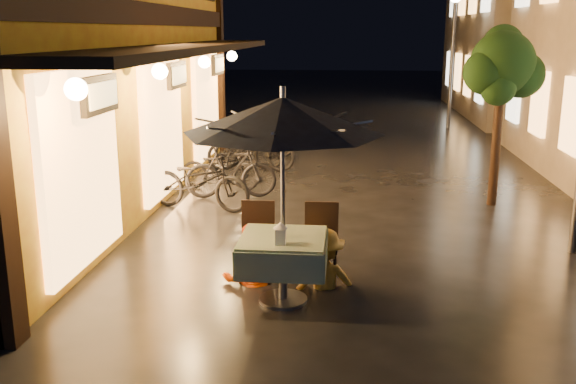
# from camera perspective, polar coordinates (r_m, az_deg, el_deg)

# --- Properties ---
(ground) EXTENTS (90.00, 90.00, 0.00)m
(ground) POSITION_cam_1_polar(r_m,az_deg,el_deg) (7.55, 6.53, -9.63)
(ground) COLOR black
(ground) RESTS_ON ground
(east_building_far) EXTENTS (7.30, 10.30, 7.30)m
(east_building_far) POSITION_cam_1_polar(r_m,az_deg,el_deg) (26.08, 23.31, 14.40)
(east_building_far) COLOR #C1AF97
(east_building_far) RESTS_ON ground
(street_tree) EXTENTS (1.43, 1.20, 3.15)m
(street_tree) POSITION_cam_1_polar(r_m,az_deg,el_deg) (11.74, 18.56, 10.43)
(street_tree) COLOR black
(street_tree) RESTS_ON ground
(streetlamp_far) EXTENTS (0.36, 0.36, 4.23)m
(streetlamp_far) POSITION_cam_1_polar(r_m,az_deg,el_deg) (21.16, 14.49, 13.39)
(streetlamp_far) COLOR #59595E
(streetlamp_far) RESTS_ON ground
(cafe_table) EXTENTS (0.99, 0.99, 0.78)m
(cafe_table) POSITION_cam_1_polar(r_m,az_deg,el_deg) (7.30, -0.44, -5.44)
(cafe_table) COLOR #59595E
(cafe_table) RESTS_ON ground
(patio_umbrella) EXTENTS (2.21, 2.21, 2.46)m
(patio_umbrella) POSITION_cam_1_polar(r_m,az_deg,el_deg) (6.94, -0.47, 6.80)
(patio_umbrella) COLOR #59595E
(patio_umbrella) RESTS_ON ground
(cafe_chair_left) EXTENTS (0.42, 0.42, 0.97)m
(cafe_chair_left) POSITION_cam_1_polar(r_m,az_deg,el_deg) (8.06, -2.75, -3.92)
(cafe_chair_left) COLOR black
(cafe_chair_left) RESTS_ON ground
(cafe_chair_right) EXTENTS (0.42, 0.42, 0.97)m
(cafe_chair_right) POSITION_cam_1_polar(r_m,az_deg,el_deg) (7.99, 2.96, -4.09)
(cafe_chair_right) COLOR black
(cafe_chair_right) RESTS_ON ground
(table_lantern) EXTENTS (0.16, 0.16, 0.25)m
(table_lantern) POSITION_cam_1_polar(r_m,az_deg,el_deg) (6.95, -0.67, -3.58)
(table_lantern) COLOR white
(table_lantern) RESTS_ON cafe_table
(person_orange) EXTENTS (0.83, 0.74, 1.43)m
(person_orange) POSITION_cam_1_polar(r_m,az_deg,el_deg) (7.87, -3.46, -3.01)
(person_orange) COLOR #E54500
(person_orange) RESTS_ON ground
(person_yellow) EXTENTS (1.01, 0.76, 1.39)m
(person_yellow) POSITION_cam_1_polar(r_m,az_deg,el_deg) (7.73, 3.24, -3.49)
(person_yellow) COLOR gold
(person_yellow) RESTS_ON ground
(bicycle_0) EXTENTS (2.01, 1.11, 1.00)m
(bicycle_0) POSITION_cam_1_polar(r_m,az_deg,el_deg) (11.22, -7.91, 0.95)
(bicycle_0) COLOR black
(bicycle_0) RESTS_ON ground
(bicycle_1) EXTENTS (1.76, 0.78, 1.02)m
(bicycle_1) POSITION_cam_1_polar(r_m,az_deg,el_deg) (11.93, -5.10, 1.87)
(bicycle_1) COLOR black
(bicycle_1) RESTS_ON ground
(bicycle_2) EXTENTS (1.63, 0.66, 0.84)m
(bicycle_2) POSITION_cam_1_polar(r_m,az_deg,el_deg) (12.66, -6.05, 2.14)
(bicycle_2) COLOR black
(bicycle_2) RESTS_ON ground
(bicycle_3) EXTENTS (1.75, 0.71, 1.02)m
(bicycle_3) POSITION_cam_1_polar(r_m,az_deg,el_deg) (14.24, -3.81, 3.89)
(bicycle_3) COLOR black
(bicycle_3) RESTS_ON ground
(bicycle_4) EXTENTS (1.99, 1.01, 1.00)m
(bicycle_4) POSITION_cam_1_polar(r_m,az_deg,el_deg) (14.36, -3.05, 3.96)
(bicycle_4) COLOR black
(bicycle_4) RESTS_ON ground
(bicycle_5) EXTENTS (1.75, 0.80, 1.02)m
(bicycle_5) POSITION_cam_1_polar(r_m,az_deg,el_deg) (15.62, -2.50, 4.82)
(bicycle_5) COLOR black
(bicycle_5) RESTS_ON ground
(bicycle_6) EXTENTS (1.57, 0.58, 0.82)m
(bicycle_6) POSITION_cam_1_polar(r_m,az_deg,el_deg) (16.76, -1.71, 5.12)
(bicycle_6) COLOR black
(bicycle_6) RESTS_ON ground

